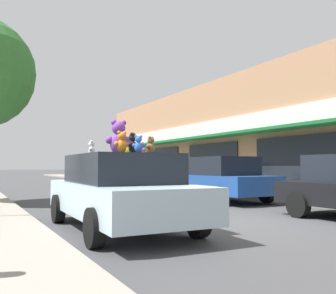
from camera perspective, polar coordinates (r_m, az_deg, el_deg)
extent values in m
plane|color=#424244|center=(8.41, 10.32, -11.15)|extent=(260.00, 260.00, 0.00)
cube|color=#19662D|center=(17.25, 10.74, 2.07)|extent=(1.02, 28.53, 0.12)
cube|color=silver|center=(17.59, 11.88, 3.78)|extent=(0.08, 27.18, 0.70)
cube|color=black|center=(15.44, 18.80, -2.07)|extent=(0.06, 4.30, 2.00)
cube|color=black|center=(19.72, 6.63, -2.37)|extent=(0.06, 4.30, 2.00)
cube|color=black|center=(24.57, -0.98, -2.50)|extent=(0.06, 4.30, 2.00)
cube|color=black|center=(29.71, -6.02, -2.56)|extent=(0.06, 4.30, 2.00)
cube|color=#ADC6D1|center=(7.29, -7.32, -7.74)|extent=(1.94, 4.54, 0.59)
cube|color=black|center=(7.26, -7.29, -3.29)|extent=(1.67, 2.51, 0.55)
cylinder|color=black|center=(8.43, -16.40, -9.00)|extent=(0.22, 0.61, 0.60)
cylinder|color=black|center=(8.93, -4.91, -8.76)|extent=(0.22, 0.61, 0.60)
cylinder|color=black|center=(5.73, -11.15, -11.99)|extent=(0.22, 0.61, 0.60)
cylinder|color=black|center=(6.45, 4.61, -11.01)|extent=(0.22, 0.61, 0.60)
ellipsoid|color=purple|center=(7.53, -7.56, 0.46)|extent=(0.37, 0.32, 0.43)
sphere|color=purple|center=(7.55, -7.54, 2.89)|extent=(0.31, 0.31, 0.28)
sphere|color=purple|center=(7.59, -6.81, 3.67)|extent=(0.13, 0.13, 0.12)
sphere|color=purple|center=(7.54, -8.27, 3.72)|extent=(0.13, 0.13, 0.12)
sphere|color=#BA67ED|center=(7.66, -7.75, 2.68)|extent=(0.12, 0.12, 0.10)
sphere|color=purple|center=(7.60, -6.32, 1.00)|extent=(0.18, 0.18, 0.16)
sphere|color=purple|center=(7.52, -8.90, 1.06)|extent=(0.18, 0.18, 0.16)
ellipsoid|color=pink|center=(7.39, -4.16, -0.56)|extent=(0.16, 0.16, 0.16)
sphere|color=pink|center=(7.39, -4.16, 0.36)|extent=(0.14, 0.14, 0.10)
sphere|color=pink|center=(7.38, -3.92, 0.67)|extent=(0.06, 0.06, 0.04)
sphere|color=pink|center=(7.41, -4.40, 0.65)|extent=(0.06, 0.06, 0.04)
sphere|color=#FFA3DA|center=(7.43, -3.99, 0.29)|extent=(0.05, 0.05, 0.04)
sphere|color=pink|center=(7.36, -3.70, -0.33)|extent=(0.08, 0.08, 0.06)
sphere|color=pink|center=(7.43, -4.55, -0.36)|extent=(0.08, 0.08, 0.06)
ellipsoid|color=blue|center=(6.29, -4.53, -0.04)|extent=(0.18, 0.17, 0.18)
sphere|color=blue|center=(6.29, -4.53, 1.19)|extent=(0.16, 0.16, 0.12)
sphere|color=blue|center=(6.30, -4.15, 1.60)|extent=(0.07, 0.07, 0.05)
sphere|color=blue|center=(6.30, -4.90, 1.60)|extent=(0.07, 0.07, 0.05)
sphere|color=#548DFF|center=(6.34, -4.51, 1.09)|extent=(0.06, 0.06, 0.04)
sphere|color=blue|center=(6.29, -3.86, 0.25)|extent=(0.09, 0.09, 0.07)
sphere|color=blue|center=(6.30, -5.20, 0.25)|extent=(0.09, 0.09, 0.07)
ellipsoid|color=white|center=(8.24, -11.55, -0.59)|extent=(0.19, 0.20, 0.21)
sphere|color=white|center=(8.25, -11.54, 0.47)|extent=(0.17, 0.17, 0.13)
sphere|color=white|center=(8.30, -11.51, 0.80)|extent=(0.07, 0.07, 0.06)
sphere|color=white|center=(8.20, -11.57, 0.85)|extent=(0.07, 0.07, 0.06)
sphere|color=white|center=(8.25, -11.93, 0.42)|extent=(0.07, 0.07, 0.05)
sphere|color=white|center=(8.32, -11.57, -0.37)|extent=(0.10, 0.10, 0.08)
sphere|color=white|center=(8.16, -11.70, -0.31)|extent=(0.10, 0.10, 0.08)
ellipsoid|color=black|center=(6.71, -5.40, 0.00)|extent=(0.23, 0.23, 0.23)
sphere|color=black|center=(6.72, -5.40, 1.46)|extent=(0.21, 0.21, 0.15)
sphere|color=black|center=(6.78, -5.24, 1.91)|extent=(0.09, 0.09, 0.06)
sphere|color=black|center=(6.68, -5.54, 1.99)|extent=(0.09, 0.09, 0.06)
sphere|color=#3A3A3D|center=(6.74, -5.90, 1.37)|extent=(0.08, 0.08, 0.06)
sphere|color=black|center=(6.80, -5.24, 0.30)|extent=(0.12, 0.12, 0.09)
sphere|color=black|center=(6.63, -5.78, 0.39)|extent=(0.12, 0.12, 0.09)
ellipsoid|color=orange|center=(6.49, -7.06, 0.12)|extent=(0.20, 0.17, 0.24)
sphere|color=orange|center=(6.50, -7.05, 1.66)|extent=(0.17, 0.17, 0.15)
sphere|color=orange|center=(6.53, -6.63, 2.15)|extent=(0.07, 0.07, 0.06)
sphere|color=orange|center=(6.48, -7.47, 2.19)|extent=(0.07, 0.07, 0.06)
sphere|color=#FFBA41|center=(6.56, -7.32, 1.54)|extent=(0.06, 0.06, 0.06)
sphere|color=orange|center=(6.55, -6.38, 0.45)|extent=(0.10, 0.10, 0.09)
sphere|color=orange|center=(6.46, -7.86, 0.51)|extent=(0.10, 0.10, 0.09)
ellipsoid|color=teal|center=(7.61, -4.03, -0.66)|extent=(0.14, 0.13, 0.15)
sphere|color=teal|center=(7.61, -4.03, 0.19)|extent=(0.12, 0.12, 0.10)
sphere|color=teal|center=(7.62, -3.77, 0.48)|extent=(0.05, 0.05, 0.04)
sphere|color=teal|center=(7.61, -4.29, 0.48)|extent=(0.05, 0.05, 0.04)
sphere|color=#47CDC6|center=(7.65, -4.09, 0.13)|extent=(0.04, 0.04, 0.04)
sphere|color=teal|center=(7.63, -3.59, -0.46)|extent=(0.07, 0.07, 0.06)
sphere|color=teal|center=(7.60, -4.50, -0.45)|extent=(0.07, 0.07, 0.06)
ellipsoid|color=yellow|center=(8.40, -6.24, -0.64)|extent=(0.20, 0.19, 0.22)
sphere|color=yellow|center=(8.41, -6.23, 0.44)|extent=(0.17, 0.17, 0.14)
sphere|color=yellow|center=(8.42, -5.89, 0.81)|extent=(0.07, 0.07, 0.06)
sphere|color=yellow|center=(8.41, -6.57, 0.81)|extent=(0.07, 0.07, 0.06)
sphere|color=#FFFF4D|center=(8.47, -6.26, 0.37)|extent=(0.07, 0.07, 0.05)
sphere|color=yellow|center=(8.42, -5.65, -0.40)|extent=(0.10, 0.10, 0.08)
sphere|color=yellow|center=(8.41, -6.84, -0.38)|extent=(0.10, 0.10, 0.08)
ellipsoid|color=olive|center=(6.89, -2.63, -0.22)|extent=(0.20, 0.20, 0.20)
sphere|color=olive|center=(6.90, -2.62, 1.02)|extent=(0.18, 0.18, 0.13)
sphere|color=olive|center=(6.94, -2.43, 1.41)|extent=(0.07, 0.07, 0.05)
sphere|color=olive|center=(6.86, -2.82, 1.46)|extent=(0.07, 0.07, 0.05)
sphere|color=tan|center=(6.92, -3.01, 0.94)|extent=(0.07, 0.07, 0.05)
sphere|color=olive|center=(6.97, -2.37, 0.04)|extent=(0.10, 0.10, 0.07)
sphere|color=olive|center=(6.82, -3.06, 0.11)|extent=(0.10, 0.10, 0.07)
ellipsoid|color=beige|center=(7.89, -4.28, -0.77)|extent=(0.13, 0.11, 0.14)
sphere|color=beige|center=(7.89, -4.28, 0.00)|extent=(0.11, 0.11, 0.09)
sphere|color=beige|center=(7.90, -4.05, 0.26)|extent=(0.04, 0.04, 0.04)
sphere|color=beige|center=(7.89, -4.51, 0.26)|extent=(0.04, 0.04, 0.04)
sphere|color=white|center=(7.93, -4.35, -0.05)|extent=(0.04, 0.04, 0.03)
sphere|color=beige|center=(7.91, -3.89, -0.59)|extent=(0.06, 0.06, 0.05)
sphere|color=beige|center=(7.89, -4.71, -0.58)|extent=(0.06, 0.06, 0.05)
cylinder|color=black|center=(9.39, 19.21, -8.32)|extent=(0.20, 0.60, 0.60)
cube|color=#1E4793|center=(13.27, 7.61, -5.54)|extent=(1.90, 4.52, 0.60)
cube|color=black|center=(13.26, 7.59, -2.89)|extent=(1.67, 2.65, 0.63)
cylinder|color=black|center=(13.96, 1.10, -6.67)|extent=(0.20, 0.60, 0.60)
cylinder|color=black|center=(14.97, 7.34, -6.40)|extent=(0.20, 0.60, 0.60)
cylinder|color=black|center=(11.61, 7.98, -7.40)|extent=(0.20, 0.60, 0.60)
cylinder|color=black|center=(12.80, 14.74, -6.91)|extent=(0.20, 0.60, 0.60)
cube|color=silver|center=(19.20, -4.47, -4.82)|extent=(1.82, 4.53, 0.55)
cube|color=black|center=(19.19, -4.46, -3.21)|extent=(1.60, 2.70, 0.52)
cylinder|color=black|center=(20.18, -8.43, -5.49)|extent=(0.20, 0.60, 0.60)
cylinder|color=black|center=(20.85, -3.80, -5.43)|extent=(0.20, 0.60, 0.60)
cylinder|color=black|center=(17.57, -5.28, -5.89)|extent=(0.20, 0.60, 0.60)
cylinder|color=black|center=(18.34, -0.12, -5.78)|extent=(0.20, 0.60, 0.60)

